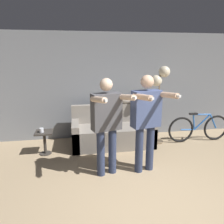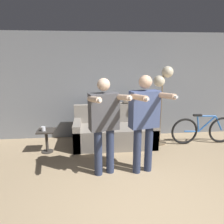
% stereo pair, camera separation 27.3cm
% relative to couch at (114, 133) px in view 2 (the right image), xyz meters
% --- Properties ---
extents(ground_plane, '(16.00, 16.00, 0.00)m').
position_rel_couch_xyz_m(ground_plane, '(0.27, -2.53, -0.30)').
color(ground_plane, tan).
extents(wall_back, '(10.00, 0.05, 2.60)m').
position_rel_couch_xyz_m(wall_back, '(0.27, 0.63, 1.00)').
color(wall_back, gray).
rests_on(wall_back, ground_plane).
extents(couch, '(1.87, 0.85, 0.91)m').
position_rel_couch_xyz_m(couch, '(0.00, 0.00, 0.00)').
color(couch, gray).
rests_on(couch, ground_plane).
extents(person_left, '(0.67, 0.77, 1.70)m').
position_rel_couch_xyz_m(person_left, '(-0.32, -1.30, 0.70)').
color(person_left, '#2D3856').
rests_on(person_left, ground_plane).
extents(person_right, '(0.66, 0.77, 1.74)m').
position_rel_couch_xyz_m(person_right, '(0.37, -1.30, 0.73)').
color(person_right, '#2D3856').
rests_on(person_right, ground_plane).
extents(cat, '(0.43, 0.14, 0.19)m').
position_rel_couch_xyz_m(cat, '(0.42, 0.32, 0.70)').
color(cat, '#B7AD9E').
rests_on(cat, couch).
extents(floor_lamp, '(0.44, 0.33, 1.82)m').
position_rel_couch_xyz_m(floor_lamp, '(1.10, -0.02, 1.18)').
color(floor_lamp, '#756047').
rests_on(floor_lamp, ground_plane).
extents(side_table, '(0.36, 0.36, 0.50)m').
position_rel_couch_xyz_m(side_table, '(-1.51, -0.26, 0.05)').
color(side_table, '#38332D').
rests_on(side_table, ground_plane).
extents(cup, '(0.09, 0.09, 0.09)m').
position_rel_couch_xyz_m(cup, '(-1.55, -0.30, 0.25)').
color(cup, silver).
rests_on(cup, side_table).
extents(bicycle, '(1.56, 0.07, 0.72)m').
position_rel_couch_xyz_m(bicycle, '(2.11, -0.14, 0.04)').
color(bicycle, black).
rests_on(bicycle, ground_plane).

